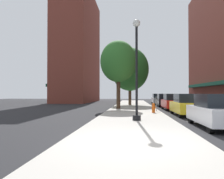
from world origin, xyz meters
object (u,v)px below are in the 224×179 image
object	(u,v)px
fire_hydrant	(154,108)
car_silver	(158,99)
car_yellow	(186,105)
car_black	(164,100)
tree_mid	(130,69)
lamppost	(137,67)
tree_near	(118,62)
car_red	(173,102)
parking_meter_near	(157,102)
car_white	(216,111)

from	to	relation	value
fire_hydrant	car_silver	world-z (taller)	car_silver
car_yellow	car_black	distance (m)	11.95
car_silver	tree_mid	bearing A→B (deg)	-128.12
lamppost	tree_near	world-z (taller)	tree_near
lamppost	car_yellow	distance (m)	6.16
fire_hydrant	car_red	distance (m)	5.31
fire_hydrant	tree_mid	size ratio (longest dim) A/B	0.10
parking_meter_near	car_silver	bearing A→B (deg)	83.31
tree_near	car_silver	bearing A→B (deg)	67.58
tree_mid	lamppost	bearing A→B (deg)	-88.02
lamppost	tree_mid	xyz separation A→B (m)	(-0.62, 17.80, 1.83)
car_yellow	car_white	bearing A→B (deg)	-90.36
car_red	car_black	distance (m)	6.08
parking_meter_near	car_white	world-z (taller)	car_white
lamppost	parking_meter_near	world-z (taller)	lamppost
parking_meter_near	car_red	world-z (taller)	car_red
car_yellow	car_red	xyz separation A→B (m)	(0.00, 5.87, 0.00)
parking_meter_near	car_white	size ratio (longest dim) A/B	0.30
car_yellow	car_silver	world-z (taller)	same
lamppost	tree_near	size ratio (longest dim) A/B	0.83
car_yellow	car_black	world-z (taller)	same
fire_hydrant	parking_meter_near	world-z (taller)	parking_meter_near
car_white	tree_near	bearing A→B (deg)	113.27
fire_hydrant	car_yellow	bearing A→B (deg)	-25.35
car_yellow	car_black	size ratio (longest dim) A/B	1.00
tree_near	lamppost	bearing A→B (deg)	-80.35
fire_hydrant	car_silver	distance (m)	18.26
car_silver	tree_near	bearing A→B (deg)	-112.41
parking_meter_near	car_yellow	world-z (taller)	car_yellow
car_black	car_silver	xyz separation A→B (m)	(0.00, 7.27, 0.00)
tree_mid	car_black	bearing A→B (deg)	-20.38
car_white	car_silver	world-z (taller)	same
car_yellow	car_silver	size ratio (longest dim) A/B	1.00
lamppost	fire_hydrant	xyz separation A→B (m)	(1.45, 5.32, -2.68)
lamppost	car_yellow	size ratio (longest dim) A/B	1.37
tree_near	car_yellow	xyz separation A→B (m)	(5.51, -5.86, -4.19)
lamppost	car_red	size ratio (longest dim) A/B	1.37
car_silver	car_white	bearing A→B (deg)	-90.00
tree_mid	car_yellow	bearing A→B (deg)	-71.99
lamppost	tree_mid	bearing A→B (deg)	91.98
car_white	car_silver	distance (m)	25.21
lamppost	car_silver	world-z (taller)	lamppost
fire_hydrant	lamppost	bearing A→B (deg)	-105.28
lamppost	tree_near	xyz separation A→B (m)	(-1.71, 10.07, 1.79)
fire_hydrant	parking_meter_near	size ratio (longest dim) A/B	0.60
lamppost	car_silver	xyz separation A→B (m)	(3.80, 23.43, -2.39)
car_yellow	car_red	bearing A→B (deg)	89.64
fire_hydrant	car_black	size ratio (longest dim) A/B	0.18
fire_hydrant	parking_meter_near	bearing A→B (deg)	74.99
tree_near	fire_hydrant	bearing A→B (deg)	-56.30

